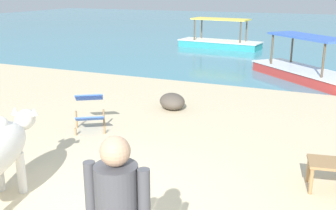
% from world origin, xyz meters
% --- Properties ---
extents(water_surface, '(60.00, 36.00, 0.03)m').
position_xyz_m(water_surface, '(0.00, 22.00, 0.00)').
color(water_surface, teal).
rests_on(water_surface, ground).
extents(deck_chair_near, '(0.86, 0.93, 0.68)m').
position_xyz_m(deck_chair_near, '(-1.81, 2.56, 0.42)').
color(deck_chair_near, '#A37A4C').
rests_on(deck_chair_near, sand_beach).
extents(shore_rock_large, '(0.85, 0.86, 0.36)m').
position_xyz_m(shore_rock_large, '(-0.85, 4.33, 0.22)').
color(shore_rock_large, brown).
rests_on(shore_rock_large, sand_beach).
extents(boat_red, '(3.46, 3.36, 1.29)m').
position_xyz_m(boat_red, '(1.54, 8.68, 0.29)').
color(boat_red, '#C63833').
rests_on(boat_red, water_surface).
extents(boat_teal, '(3.77, 1.54, 1.29)m').
position_xyz_m(boat_teal, '(-2.58, 13.97, 0.29)').
color(boat_teal, teal).
rests_on(boat_teal, water_surface).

